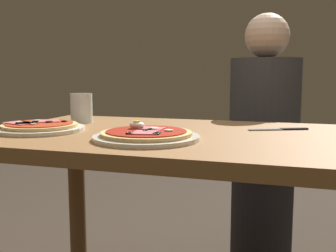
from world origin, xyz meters
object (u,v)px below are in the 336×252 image
Objects in this scene: dining_table at (193,172)px; pizza_foreground at (146,135)px; pizza_across_left at (40,127)px; diner_person at (263,149)px; water_glass_near at (82,110)px; knife at (282,129)px.

pizza_foreground is (-0.10, -0.15, 0.13)m from dining_table.
pizza_across_left is 0.24× the size of diner_person.
dining_table is 1.08× the size of diner_person.
water_glass_near is 0.09× the size of diner_person.
water_glass_near is at bearing -178.38° from knife.
pizza_foreground is 1.05× the size of pizza_across_left.
pizza_foreground reaches higher than dining_table.
water_glass_near is 0.58× the size of knife.
diner_person reaches higher than pizza_across_left.
diner_person is (0.61, 0.59, -0.22)m from water_glass_near.
pizza_foreground reaches higher than pizza_across_left.
dining_table is at bearing 56.24° from pizza_foreground.
pizza_across_left is at bearing 52.15° from diner_person.
knife is at bearing 18.73° from pizza_across_left.
diner_person is (0.25, 0.88, -0.18)m from pizza_foreground.
water_glass_near is (-0.36, 0.29, 0.03)m from pizza_foreground.
knife is at bearing 41.29° from pizza_foreground.
dining_table is 6.91× the size of knife.
dining_table is at bearing 77.88° from diner_person.
diner_person is (0.16, 0.73, -0.05)m from dining_table.
knife is 0.16× the size of diner_person.
diner_person reaches higher than dining_table.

